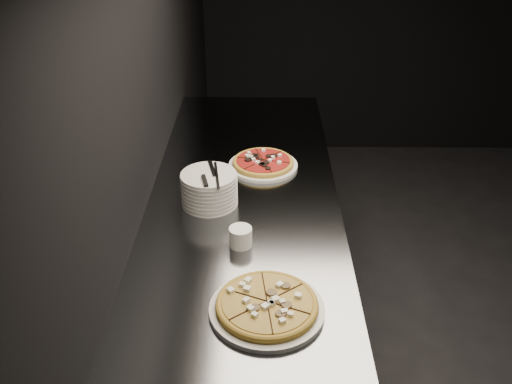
{
  "coord_description": "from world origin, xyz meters",
  "views": [
    {
      "loc": [
        -2.06,
        -1.79,
        2.06
      ],
      "look_at": [
        -2.08,
        0.01,
        1.02
      ],
      "focal_mm": 40.0,
      "sensor_mm": 36.0,
      "label": 1
    }
  ],
  "objects_px": {
    "pizza_mushroom": "(267,306)",
    "pizza_tomato": "(263,163)",
    "cutlery": "(210,175)",
    "counter": "(244,309)",
    "plate_stack": "(209,189)",
    "ramekin": "(241,236)"
  },
  "relations": [
    {
      "from": "pizza_mushroom",
      "to": "ramekin",
      "type": "distance_m",
      "value": 0.34
    },
    {
      "from": "pizza_mushroom",
      "to": "cutlery",
      "type": "relative_size",
      "value": 1.73
    },
    {
      "from": "counter",
      "to": "cutlery",
      "type": "height_order",
      "value": "cutlery"
    },
    {
      "from": "pizza_tomato",
      "to": "plate_stack",
      "type": "bearing_deg",
      "value": -124.22
    },
    {
      "from": "counter",
      "to": "plate_stack",
      "type": "relative_size",
      "value": 11.49
    },
    {
      "from": "counter",
      "to": "plate_stack",
      "type": "xyz_separation_m",
      "value": [
        -0.13,
        0.09,
        0.52
      ]
    },
    {
      "from": "counter",
      "to": "plate_stack",
      "type": "bearing_deg",
      "value": 146.52
    },
    {
      "from": "counter",
      "to": "ramekin",
      "type": "xyz_separation_m",
      "value": [
        -0.0,
        -0.19,
        0.5
      ]
    },
    {
      "from": "ramekin",
      "to": "pizza_mushroom",
      "type": "bearing_deg",
      "value": -75.0
    },
    {
      "from": "pizza_mushroom",
      "to": "cutlery",
      "type": "height_order",
      "value": "cutlery"
    },
    {
      "from": "plate_stack",
      "to": "cutlery",
      "type": "distance_m",
      "value": 0.07
    },
    {
      "from": "pizza_tomato",
      "to": "ramekin",
      "type": "height_order",
      "value": "ramekin"
    },
    {
      "from": "ramekin",
      "to": "counter",
      "type": "bearing_deg",
      "value": 89.93
    },
    {
      "from": "pizza_tomato",
      "to": "cutlery",
      "type": "distance_m",
      "value": 0.39
    },
    {
      "from": "cutlery",
      "to": "plate_stack",
      "type": "bearing_deg",
      "value": 104.14
    },
    {
      "from": "pizza_mushroom",
      "to": "pizza_tomato",
      "type": "distance_m",
      "value": 0.91
    },
    {
      "from": "pizza_tomato",
      "to": "cutlery",
      "type": "xyz_separation_m",
      "value": [
        -0.2,
        -0.32,
        0.11
      ]
    },
    {
      "from": "cutlery",
      "to": "ramekin",
      "type": "height_order",
      "value": "cutlery"
    },
    {
      "from": "counter",
      "to": "ramekin",
      "type": "distance_m",
      "value": 0.53
    },
    {
      "from": "pizza_tomato",
      "to": "plate_stack",
      "type": "relative_size",
      "value": 1.48
    },
    {
      "from": "counter",
      "to": "pizza_mushroom",
      "type": "distance_m",
      "value": 0.71
    },
    {
      "from": "pizza_mushroom",
      "to": "ramekin",
      "type": "relative_size",
      "value": 5.03
    }
  ]
}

